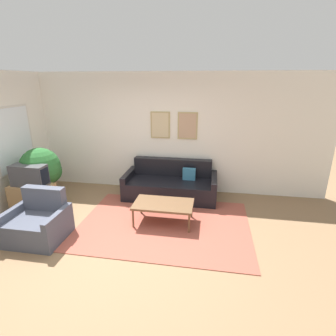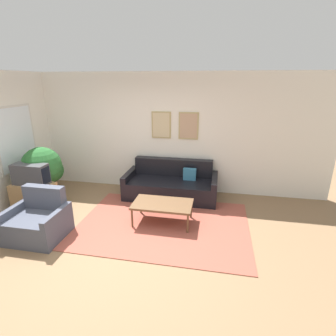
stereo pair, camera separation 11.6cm
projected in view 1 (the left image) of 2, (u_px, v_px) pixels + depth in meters
name	position (u px, v px, depth m)	size (l,w,h in m)	color
ground_plane	(116.00, 244.00, 4.23)	(16.00, 16.00, 0.00)	#846647
area_rug	(164.00, 224.00, 4.80)	(3.06, 2.20, 0.01)	#9E4C3D
wall_back	(149.00, 133.00, 6.07)	(8.00, 0.09, 2.70)	white
couch	(171.00, 185.00, 5.89)	(2.03, 0.90, 0.81)	black
coffee_table	(163.00, 205.00, 4.75)	(1.08, 0.62, 0.40)	brown
tv_stand	(33.00, 199.00, 5.18)	(0.82, 0.40, 0.58)	#A87F51
tv	(29.00, 175.00, 5.02)	(0.68, 0.28, 0.41)	#424247
armchair	(38.00, 223.00, 4.32)	(0.90, 0.76, 0.81)	#474C5B
potted_plant_tall	(40.00, 168.00, 5.40)	(0.80, 0.80, 1.21)	beige
potted_plant_by_window	(49.00, 172.00, 5.97)	(0.56, 0.56, 0.83)	#935638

